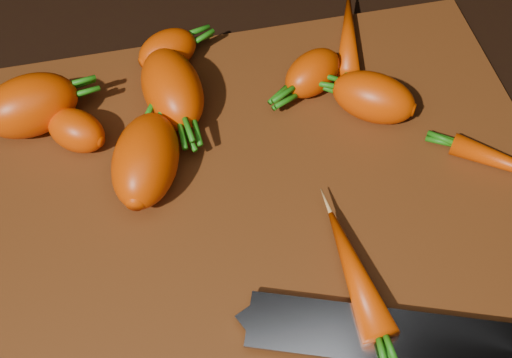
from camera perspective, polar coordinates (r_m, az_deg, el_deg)
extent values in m
cube|color=black|center=(0.60, 0.21, -2.68)|extent=(2.00, 2.00, 0.01)
cube|color=#4F270E|center=(0.59, 0.21, -2.11)|extent=(0.50, 0.40, 0.01)
ellipsoid|color=#E54000|center=(0.65, -17.62, 5.62)|extent=(0.09, 0.07, 0.05)
ellipsoid|color=#E54000|center=(0.63, -14.18, 3.78)|extent=(0.06, 0.06, 0.04)
ellipsoid|color=#E54000|center=(0.63, -6.72, 7.17)|extent=(0.06, 0.10, 0.05)
ellipsoid|color=#E54000|center=(0.59, -8.81, 1.51)|extent=(0.08, 0.10, 0.05)
ellipsoid|color=#E54000|center=(0.65, 4.55, 8.45)|extent=(0.07, 0.07, 0.04)
ellipsoid|color=#E54000|center=(0.68, -7.08, 10.16)|extent=(0.07, 0.06, 0.04)
ellipsoid|color=#E54000|center=(0.64, 9.38, 6.46)|extent=(0.09, 0.08, 0.04)
ellipsoid|color=#E54000|center=(0.70, 7.40, 11.38)|extent=(0.05, 0.11, 0.02)
ellipsoid|color=#E54000|center=(0.54, 7.90, -7.42)|extent=(0.03, 0.11, 0.03)
cube|color=gray|center=(0.53, -0.65, -11.09)|extent=(0.24, 0.12, 0.00)
cube|color=gray|center=(0.53, 13.36, -12.50)|extent=(0.03, 0.04, 0.02)
cylinder|color=#B2B2B7|center=(0.54, 19.48, -12.47)|extent=(0.01, 0.01, 0.00)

